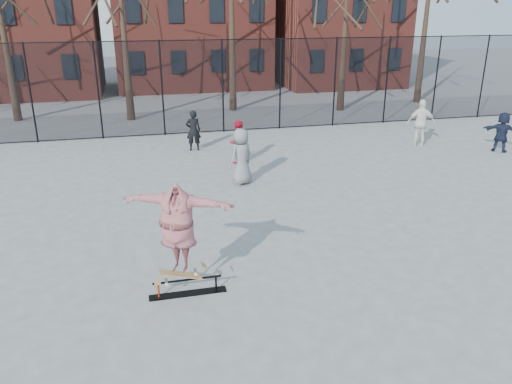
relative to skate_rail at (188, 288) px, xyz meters
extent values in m
plane|color=slate|center=(1.85, 0.03, -0.13)|extent=(100.00, 100.00, 0.00)
cube|color=black|center=(0.00, 0.00, -0.13)|extent=(1.52, 0.23, 0.01)
cylinder|color=red|center=(-0.56, 0.00, 0.03)|extent=(0.04, 0.04, 0.31)
cylinder|color=black|center=(0.56, 0.00, 0.03)|extent=(0.04, 0.04, 0.31)
cylinder|color=black|center=(0.00, 0.00, 0.18)|extent=(1.34, 0.04, 0.04)
imported|color=#5E3584|center=(-0.12, 0.00, 1.19)|extent=(2.20, 1.43, 1.75)
imported|color=black|center=(1.39, 10.32, 0.65)|extent=(0.58, 0.39, 1.57)
imported|color=red|center=(2.73, 8.31, 0.63)|extent=(0.94, 0.88, 1.53)
imported|color=silver|center=(10.26, 8.81, 0.80)|extent=(1.18, 0.79, 1.87)
imported|color=#1A1F35|center=(12.85, 7.35, 0.64)|extent=(1.34, 1.33, 1.54)
imported|color=slate|center=(2.38, 6.07, 0.76)|extent=(1.04, 0.95, 1.79)
cylinder|color=black|center=(-4.75, 13.03, 1.87)|extent=(0.07, 0.07, 4.00)
cylinder|color=black|center=(-2.15, 13.03, 1.87)|extent=(0.07, 0.07, 4.00)
cylinder|color=black|center=(0.45, 13.03, 1.87)|extent=(0.07, 0.07, 4.00)
cylinder|color=black|center=(3.05, 13.03, 1.87)|extent=(0.07, 0.07, 4.00)
cylinder|color=black|center=(5.65, 13.03, 1.87)|extent=(0.07, 0.07, 4.00)
cylinder|color=black|center=(8.25, 13.03, 1.87)|extent=(0.07, 0.07, 4.00)
cylinder|color=black|center=(10.85, 13.03, 1.87)|extent=(0.07, 0.07, 4.00)
cylinder|color=black|center=(13.45, 13.03, 1.87)|extent=(0.07, 0.07, 4.00)
cylinder|color=black|center=(16.05, 13.03, 1.87)|extent=(0.07, 0.07, 4.00)
cube|color=black|center=(1.85, 13.03, 1.87)|extent=(34.00, 0.01, 4.00)
cylinder|color=black|center=(1.85, 13.03, 3.83)|extent=(34.00, 0.04, 0.04)
cone|color=black|center=(-6.65, 17.83, 2.18)|extent=(0.40, 0.40, 4.62)
cone|color=black|center=(-1.15, 16.53, 2.18)|extent=(0.40, 0.40, 4.62)
cone|color=black|center=(4.35, 17.83, 2.18)|extent=(0.40, 0.40, 4.62)
cone|color=black|center=(9.85, 16.53, 2.18)|extent=(0.40, 0.40, 4.62)
cone|color=black|center=(15.35, 17.83, 2.18)|extent=(0.40, 0.40, 4.62)
cube|color=maroon|center=(13.35, 26.03, 5.37)|extent=(8.00, 7.00, 11.00)
camera|label=1|loc=(-0.69, -8.56, 5.20)|focal=35.00mm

